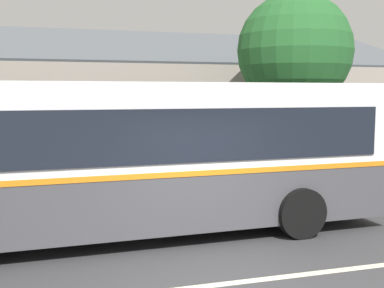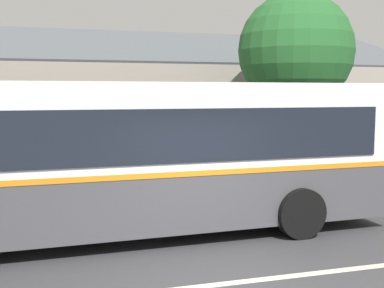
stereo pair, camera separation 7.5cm
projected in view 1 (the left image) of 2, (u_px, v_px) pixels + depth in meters
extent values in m
plane|color=#38383A|center=(233.00, 283.00, 7.21)|extent=(300.00, 300.00, 0.00)
cube|color=gray|center=(152.00, 196.00, 12.93)|extent=(60.00, 3.00, 0.15)
cube|color=beige|center=(233.00, 283.00, 7.21)|extent=(60.00, 0.16, 0.01)
cube|color=gray|center=(72.00, 115.00, 20.60)|extent=(26.93, 10.64, 3.82)
cube|color=#4C5156|center=(73.00, 44.00, 17.77)|extent=(27.53, 5.37, 1.79)
cube|color=#4C5156|center=(68.00, 55.00, 22.85)|extent=(27.53, 5.37, 1.79)
cube|color=black|center=(79.00, 116.00, 15.48)|extent=(1.10, 0.06, 1.30)
cube|color=black|center=(335.00, 112.00, 18.14)|extent=(1.10, 0.06, 1.30)
cube|color=#4C3323|center=(199.00, 144.00, 16.73)|extent=(1.00, 0.06, 2.10)
cube|color=#47474C|center=(118.00, 196.00, 9.52)|extent=(10.98, 2.80, 1.07)
cube|color=orange|center=(118.00, 167.00, 9.46)|extent=(11.00, 2.82, 0.10)
cube|color=white|center=(117.00, 127.00, 9.38)|extent=(10.98, 2.80, 1.47)
cube|color=white|center=(116.00, 86.00, 9.29)|extent=(10.75, 2.67, 0.12)
cube|color=black|center=(108.00, 128.00, 10.58)|extent=(10.04, 0.30, 0.97)
cube|color=black|center=(129.00, 138.00, 8.19)|extent=(10.04, 0.30, 0.97)
cube|color=black|center=(354.00, 126.00, 11.07)|extent=(0.10, 2.20, 0.97)
cube|color=black|center=(355.00, 96.00, 11.00)|extent=(0.09, 1.75, 0.24)
cube|color=black|center=(352.00, 198.00, 11.26)|extent=(0.15, 2.50, 0.28)
cube|color=#192D99|center=(45.00, 188.00, 10.30)|extent=(3.05, 0.11, 0.75)
cube|color=black|center=(280.00, 150.00, 11.97)|extent=(0.90, 0.05, 2.29)
cylinder|color=black|center=(248.00, 189.00, 11.78)|extent=(1.01, 0.31, 1.00)
cylinder|color=black|center=(301.00, 213.00, 9.42)|extent=(1.01, 0.31, 1.00)
cylinder|color=#4C3828|center=(293.00, 136.00, 14.99)|extent=(0.40, 0.40, 2.97)
sphere|color=#235B28|center=(295.00, 51.00, 14.71)|extent=(3.53, 3.53, 3.53)
sphere|color=#235B28|center=(311.00, 69.00, 15.15)|extent=(2.11, 2.11, 2.11)
cylinder|color=gray|center=(332.00, 147.00, 13.20)|extent=(0.07, 0.07, 2.40)
cube|color=#1959A5|center=(333.00, 113.00, 13.08)|extent=(0.36, 0.03, 0.48)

